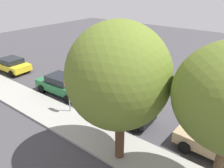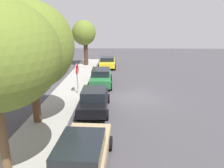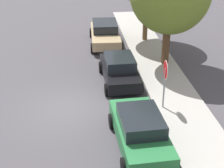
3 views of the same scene
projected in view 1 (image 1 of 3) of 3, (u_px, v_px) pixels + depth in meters
ground_plane at (117, 91)px, 17.55m from camera, size 60.00×60.00×0.00m
sidewalk_curb at (67, 121)px, 13.68m from camera, size 32.00×2.46×0.14m
stop_sign at (68, 90)px, 13.94m from camera, size 0.88×0.09×2.49m
parked_car_green at (62, 84)px, 16.95m from camera, size 4.39×2.12×1.50m
parked_car_black at (122, 108)px, 13.81m from camera, size 4.11×2.00×1.47m
parked_car_yellow at (11, 64)px, 21.36m from camera, size 4.30×2.18×1.36m
street_tree_far at (118, 76)px, 9.12m from camera, size 4.48×4.48×6.69m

